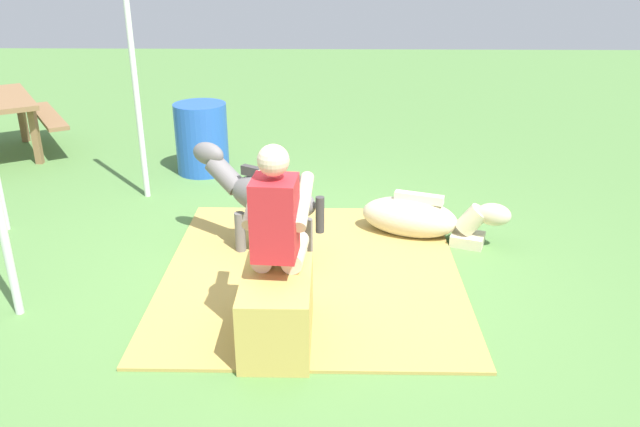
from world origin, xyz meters
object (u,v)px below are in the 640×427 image
(pony_standing, at_px, (264,195))
(water_barrel, at_px, (202,138))
(pony_lying, at_px, (420,218))
(picnic_bench, at_px, (1,111))
(tent_pole_right, at_px, (134,76))
(hay_bale, at_px, (277,311))
(person_seated, at_px, (278,229))

(pony_standing, relative_size, water_barrel, 1.48)
(pony_lying, height_order, picnic_bench, picnic_bench)
(pony_lying, height_order, tent_pole_right, tent_pole_right)
(pony_standing, xyz_separation_m, tent_pole_right, (1.36, 1.39, 0.73))
(hay_bale, height_order, pony_lying, hay_bale)
(person_seated, distance_m, pony_standing, 1.21)
(pony_lying, relative_size, tent_pole_right, 0.53)
(pony_standing, height_order, pony_lying, pony_standing)
(pony_lying, xyz_separation_m, tent_pole_right, (0.98, 2.76, 1.08))
(person_seated, bearing_deg, pony_lying, -36.59)
(hay_bale, xyz_separation_m, pony_lying, (1.71, -1.16, -0.06))
(pony_standing, relative_size, tent_pole_right, 0.47)
(pony_lying, distance_m, tent_pole_right, 3.13)
(pony_standing, xyz_separation_m, pony_lying, (0.38, -1.37, -0.36))
(pony_lying, relative_size, water_barrel, 1.66)
(hay_bale, height_order, water_barrel, water_barrel)
(water_barrel, distance_m, tent_pole_right, 1.27)
(person_seated, distance_m, pony_lying, 2.01)
(water_barrel, relative_size, picnic_bench, 0.41)
(pony_standing, relative_size, picnic_bench, 0.61)
(hay_bale, xyz_separation_m, picnic_bench, (4.08, 3.74, 0.33))
(hay_bale, distance_m, picnic_bench, 5.55)
(hay_bale, height_order, tent_pole_right, tent_pole_right)
(pony_standing, distance_m, tent_pole_right, 2.08)
(tent_pole_right, bearing_deg, pony_lying, -109.59)
(hay_bale, bearing_deg, water_barrel, 18.16)
(person_seated, bearing_deg, water_barrel, 19.13)
(person_seated, bearing_deg, tent_pole_right, 32.48)
(pony_lying, bearing_deg, person_seated, 143.41)
(hay_bale, bearing_deg, tent_pole_right, 30.72)
(tent_pole_right, bearing_deg, water_barrel, -29.55)
(picnic_bench, bearing_deg, pony_standing, -127.92)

